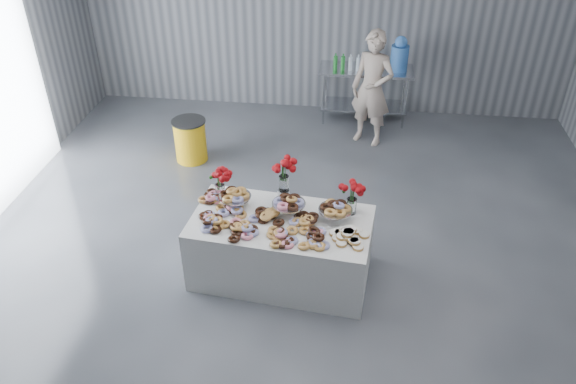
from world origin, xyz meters
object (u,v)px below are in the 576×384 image
(person, at_px, (372,89))
(trash_barrel, at_px, (190,140))
(water_jug, at_px, (400,55))
(prep_table, at_px, (365,85))
(display_table, at_px, (281,248))

(person, xyz_separation_m, trash_barrel, (-2.61, -0.89, -0.56))
(water_jug, distance_m, trash_barrel, 3.53)
(water_jug, distance_m, person, 0.89)
(prep_table, distance_m, water_jug, 0.73)
(water_jug, bearing_deg, trash_barrel, -151.40)
(display_table, bearing_deg, trash_barrel, 125.30)
(person, bearing_deg, display_table, -81.78)
(display_table, relative_size, trash_barrel, 2.97)
(water_jug, relative_size, person, 0.31)
(prep_table, relative_size, person, 0.85)
(trash_barrel, bearing_deg, display_table, -54.70)
(display_table, xyz_separation_m, water_jug, (1.36, 3.99, 0.77))
(display_table, relative_size, person, 1.08)
(person, bearing_deg, water_jug, 85.89)
(display_table, height_order, trash_barrel, display_table)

